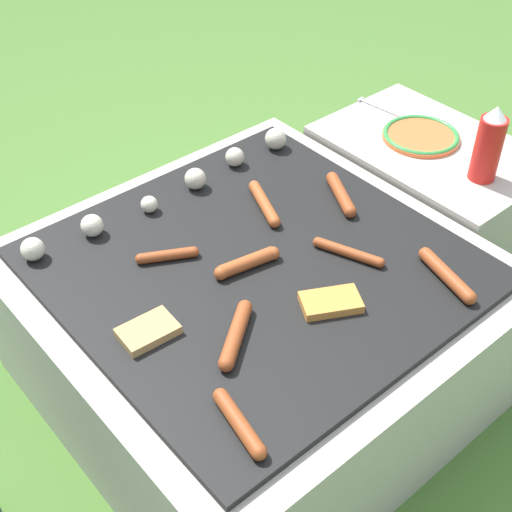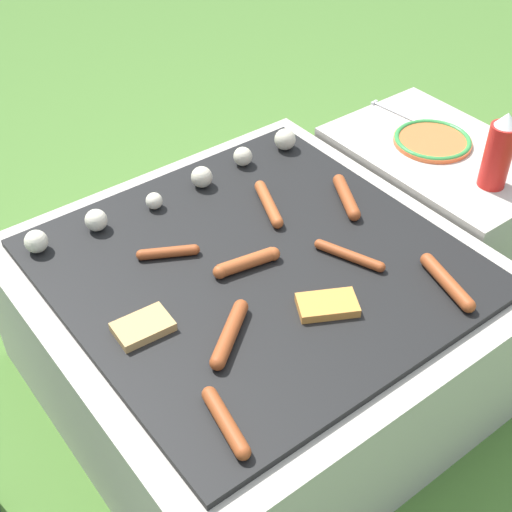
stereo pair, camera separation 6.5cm
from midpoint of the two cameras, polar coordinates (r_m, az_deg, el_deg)
name	(u,v)px [view 1 (the left image)]	position (r m, az deg, el deg)	size (l,w,h in m)	color
ground_plane	(256,380)	(1.91, -0.99, -9.94)	(14.00, 14.00, 0.00)	#47702D
grill	(256,327)	(1.75, -1.06, -5.69)	(0.97, 0.97, 0.41)	#B2AA9E
side_ledge	(422,204)	(2.18, 12.30, 4.06)	(0.41, 0.62, 0.41)	#B2AA9E
sausage_mid_left	(247,263)	(1.59, -1.87, -0.59)	(0.16, 0.06, 0.03)	#A34C23
sausage_front_left	(264,203)	(1.76, -0.40, 4.21)	(0.09, 0.17, 0.03)	#A34C23
sausage_front_right	(348,252)	(1.63, 6.28, 0.29)	(0.08, 0.17, 0.02)	#93421E
sausage_back_center	(447,275)	(1.60, 13.90, -1.51)	(0.07, 0.18, 0.03)	#93421E
sausage_back_left	(167,255)	(1.63, -8.25, 0.04)	(0.13, 0.08, 0.02)	#93421E
sausage_front_center	(236,335)	(1.43, -2.93, -6.32)	(0.16, 0.13, 0.03)	#93421E
sausage_back_right	(239,423)	(1.30, -2.84, -13.24)	(0.05, 0.17, 0.03)	#93421E
sausage_mid_right	(341,194)	(1.80, 5.78, 4.93)	(0.10, 0.16, 0.03)	#93421E
bread_slice_center	(331,302)	(1.51, 4.77, -3.73)	(0.15, 0.12, 0.02)	#D18438
bread_slice_left	(148,331)	(1.46, -9.90, -5.97)	(0.12, 0.08, 0.02)	tan
mushroom_row	(176,186)	(1.82, -7.45, 5.57)	(0.79, 0.07, 0.06)	beige
plate_colorful	(421,136)	(2.09, 12.18, 9.38)	(0.22, 0.22, 0.02)	orange
condiment_bottle	(489,145)	(1.91, 17.19, 8.46)	(0.07, 0.07, 0.21)	red
fork_utensil	(381,108)	(2.21, 9.15, 11.57)	(0.04, 0.19, 0.01)	silver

